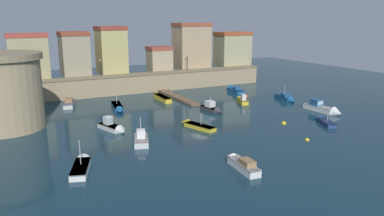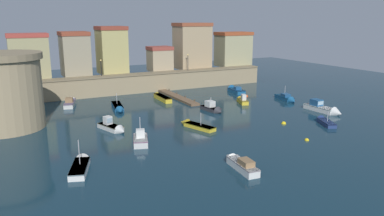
# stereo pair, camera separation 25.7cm
# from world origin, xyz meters

# --- Properties ---
(ground_plane) EXTENTS (128.44, 128.44, 0.00)m
(ground_plane) POSITION_xyz_m (0.00, 0.00, 0.00)
(ground_plane) COLOR #112D3D
(quay_wall) EXTENTS (51.09, 2.95, 3.60)m
(quay_wall) POSITION_xyz_m (0.00, 22.73, 1.81)
(quay_wall) COLOR #9E8966
(quay_wall) RESTS_ON ground
(old_town_backdrop) EXTENTS (49.53, 6.01, 9.58)m
(old_town_backdrop) POSITION_xyz_m (1.57, 26.58, 7.55)
(old_town_backdrop) COLOR tan
(old_town_backdrop) RESTS_ON ground
(fortress_tower) EXTENTS (10.27, 10.27, 9.67)m
(fortress_tower) POSITION_xyz_m (-24.60, 7.42, 4.89)
(fortress_tower) COLOR #9E8966
(fortress_tower) RESTS_ON ground
(pier_dock) EXTENTS (1.62, 14.05, 0.70)m
(pier_dock) POSITION_xyz_m (2.87, 14.38, 0.19)
(pier_dock) COLOR brown
(pier_dock) RESTS_ON ground
(quay_lamp_0) EXTENTS (0.32, 0.32, 3.02)m
(quay_lamp_0) POSITION_xyz_m (-8.42, 22.73, 5.64)
(quay_lamp_0) COLOR black
(quay_lamp_0) RESTS_ON quay_wall
(quay_lamp_1) EXTENTS (0.32, 0.32, 3.25)m
(quay_lamp_1) POSITION_xyz_m (9.13, 22.73, 5.77)
(quay_lamp_1) COLOR black
(quay_lamp_1) RESTS_ON quay_wall
(moored_boat_0) EXTENTS (2.98, 4.85, 2.22)m
(moored_boat_0) POSITION_xyz_m (13.62, -9.49, 0.30)
(moored_boat_0) COLOR navy
(moored_boat_0) RESTS_ON ground
(moored_boat_1) EXTENTS (3.12, 5.81, 3.33)m
(moored_boat_1) POSITION_xyz_m (-18.60, -10.26, 0.33)
(moored_boat_1) COLOR white
(moored_boat_1) RESTS_ON ground
(moored_boat_2) EXTENTS (2.00, 4.63, 2.49)m
(moored_boat_2) POSITION_xyz_m (3.59, 3.09, 0.46)
(moored_boat_2) COLOR #333338
(moored_boat_2) RESTS_ON ground
(moored_boat_3) EXTENTS (1.63, 5.50, 1.44)m
(moored_boat_3) POSITION_xyz_m (-5.27, -17.15, 0.47)
(moored_boat_3) COLOR white
(moored_boat_3) RESTS_ON ground
(moored_boat_4) EXTENTS (3.05, 5.90, 2.48)m
(moored_boat_4) POSITION_xyz_m (-2.87, -3.13, 0.28)
(moored_boat_4) COLOR gold
(moored_boat_4) RESTS_ON ground
(moored_boat_5) EXTENTS (1.32, 7.18, 1.11)m
(moored_boat_5) POSITION_xyz_m (-0.20, 14.59, 0.42)
(moored_boat_5) COLOR gold
(moored_boat_5) RESTS_ON ground
(moored_boat_6) EXTENTS (2.36, 6.95, 2.67)m
(moored_boat_6) POSITION_xyz_m (-8.96, 10.73, 0.34)
(moored_boat_6) COLOR #195689
(moored_boat_6) RESTS_ON ground
(moored_boat_7) EXTENTS (2.95, 5.17, 2.01)m
(moored_boat_7) POSITION_xyz_m (-12.63, 0.16, 0.42)
(moored_boat_7) COLOR silver
(moored_boat_7) RESTS_ON ground
(moored_boat_8) EXTENTS (2.80, 4.62, 3.39)m
(moored_boat_8) POSITION_xyz_m (-11.11, -5.74, 0.50)
(moored_boat_8) COLOR silver
(moored_boat_8) RESTS_ON ground
(moored_boat_9) EXTENTS (2.32, 5.73, 1.70)m
(moored_boat_9) POSITION_xyz_m (15.10, 14.62, 0.41)
(moored_boat_9) COLOR #195689
(moored_boat_9) RESTS_ON ground
(moored_boat_10) EXTENTS (2.45, 4.49, 1.81)m
(moored_boat_10) POSITION_xyz_m (10.97, 6.06, 0.47)
(moored_boat_10) COLOR gold
(moored_boat_10) RESTS_ON ground
(moored_boat_11) EXTENTS (2.29, 5.70, 2.82)m
(moored_boat_11) POSITION_xyz_m (18.83, 3.87, 0.39)
(moored_boat_11) COLOR #195689
(moored_boat_11) RESTS_ON ground
(moored_boat_12) EXTENTS (1.97, 6.70, 2.12)m
(moored_boat_12) POSITION_xyz_m (18.35, -5.01, 0.51)
(moored_boat_12) COLOR white
(moored_boat_12) RESTS_ON ground
(moored_boat_13) EXTENTS (3.03, 6.49, 1.77)m
(moored_boat_13) POSITION_xyz_m (-15.00, 17.51, 0.47)
(moored_boat_13) COLOR silver
(moored_boat_13) RESTS_ON ground
(mooring_buoy_0) EXTENTS (0.52, 0.52, 0.52)m
(mooring_buoy_0) POSITION_xyz_m (6.31, -13.90, 0.00)
(mooring_buoy_0) COLOR yellow
(mooring_buoy_0) RESTS_ON ground
(mooring_buoy_1) EXTENTS (0.64, 0.64, 0.64)m
(mooring_buoy_1) POSITION_xyz_m (14.61, 9.86, 0.00)
(mooring_buoy_1) COLOR #EA4C19
(mooring_buoy_1) RESTS_ON ground
(mooring_buoy_2) EXTENTS (0.65, 0.65, 0.65)m
(mooring_buoy_2) POSITION_xyz_m (8.61, -7.22, 0.00)
(mooring_buoy_2) COLOR yellow
(mooring_buoy_2) RESTS_ON ground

